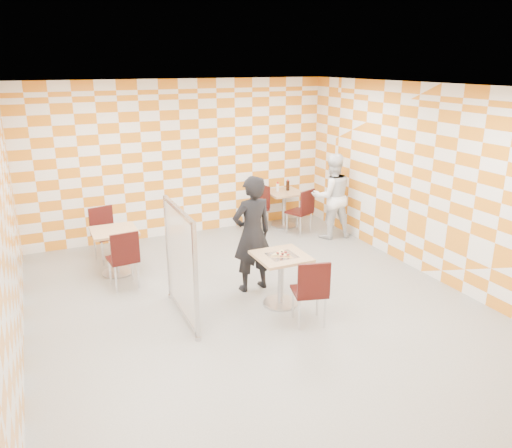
{
  "coord_description": "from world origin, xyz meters",
  "views": [
    {
      "loc": [
        -2.59,
        -5.8,
        3.29
      ],
      "look_at": [
        0.1,
        0.2,
        1.15
      ],
      "focal_mm": 35.0,
      "sensor_mm": 36.0,
      "label": 1
    }
  ],
  "objects_px": {
    "main_table": "(281,271)",
    "chair_main_front": "(311,288)",
    "second_table": "(284,203)",
    "empty_table": "(115,244)",
    "man_dark": "(252,234)",
    "man_white": "(332,196)",
    "partition": "(181,263)",
    "chair_empty_far": "(104,229)",
    "chair_second_side": "(259,204)",
    "chair_empty_near": "(124,255)",
    "sport_bottle": "(278,187)",
    "soda_bottle": "(288,186)",
    "chair_second_front": "(303,208)"
  },
  "relations": [
    {
      "from": "main_table",
      "to": "soda_bottle",
      "type": "height_order",
      "value": "soda_bottle"
    },
    {
      "from": "chair_empty_near",
      "to": "man_white",
      "type": "xyz_separation_m",
      "value": [
        4.11,
        0.77,
        0.28
      ]
    },
    {
      "from": "second_table",
      "to": "chair_empty_near",
      "type": "height_order",
      "value": "chair_empty_near"
    },
    {
      "from": "empty_table",
      "to": "partition",
      "type": "relative_size",
      "value": 0.48
    },
    {
      "from": "second_table",
      "to": "man_white",
      "type": "relative_size",
      "value": 0.45
    },
    {
      "from": "empty_table",
      "to": "main_table",
      "type": "bearing_deg",
      "value": -46.79
    },
    {
      "from": "empty_table",
      "to": "man_dark",
      "type": "bearing_deg",
      "value": -38.71
    },
    {
      "from": "chair_second_front",
      "to": "sport_bottle",
      "type": "bearing_deg",
      "value": 106.81
    },
    {
      "from": "empty_table",
      "to": "chair_main_front",
      "type": "distance_m",
      "value": 3.42
    },
    {
      "from": "chair_main_front",
      "to": "man_dark",
      "type": "height_order",
      "value": "man_dark"
    },
    {
      "from": "chair_second_front",
      "to": "chair_second_side",
      "type": "relative_size",
      "value": 1.0
    },
    {
      "from": "chair_main_front",
      "to": "chair_empty_near",
      "type": "relative_size",
      "value": 1.0
    },
    {
      "from": "chair_second_front",
      "to": "partition",
      "type": "height_order",
      "value": "partition"
    },
    {
      "from": "second_table",
      "to": "empty_table",
      "type": "bearing_deg",
      "value": -163.31
    },
    {
      "from": "chair_second_side",
      "to": "chair_empty_near",
      "type": "height_order",
      "value": "same"
    },
    {
      "from": "chair_main_front",
      "to": "man_white",
      "type": "distance_m",
      "value": 3.6
    },
    {
      "from": "partition",
      "to": "chair_main_front",
      "type": "bearing_deg",
      "value": -32.18
    },
    {
      "from": "sport_bottle",
      "to": "second_table",
      "type": "bearing_deg",
      "value": -34.56
    },
    {
      "from": "main_table",
      "to": "man_dark",
      "type": "relative_size",
      "value": 0.43
    },
    {
      "from": "empty_table",
      "to": "chair_empty_far",
      "type": "relative_size",
      "value": 0.81
    },
    {
      "from": "sport_bottle",
      "to": "man_dark",
      "type": "bearing_deg",
      "value": -123.52
    },
    {
      "from": "second_table",
      "to": "man_dark",
      "type": "xyz_separation_m",
      "value": [
        -1.82,
        -2.5,
        0.37
      ]
    },
    {
      "from": "chair_empty_near",
      "to": "sport_bottle",
      "type": "bearing_deg",
      "value": 27.52
    },
    {
      "from": "second_table",
      "to": "man_white",
      "type": "xyz_separation_m",
      "value": [
        0.53,
        -0.96,
        0.32
      ]
    },
    {
      "from": "chair_main_front",
      "to": "chair_second_front",
      "type": "bearing_deg",
      "value": 62.36
    },
    {
      "from": "second_table",
      "to": "main_table",
      "type": "bearing_deg",
      "value": -117.97
    },
    {
      "from": "partition",
      "to": "man_white",
      "type": "bearing_deg",
      "value": 29.07
    },
    {
      "from": "main_table",
      "to": "empty_table",
      "type": "relative_size",
      "value": 1.0
    },
    {
      "from": "man_dark",
      "to": "soda_bottle",
      "type": "bearing_deg",
      "value": -133.5
    },
    {
      "from": "empty_table",
      "to": "man_white",
      "type": "relative_size",
      "value": 0.45
    },
    {
      "from": "chair_second_side",
      "to": "chair_empty_far",
      "type": "relative_size",
      "value": 1.0
    },
    {
      "from": "chair_main_front",
      "to": "chair_second_front",
      "type": "height_order",
      "value": "same"
    },
    {
      "from": "second_table",
      "to": "man_dark",
      "type": "bearing_deg",
      "value": -126.1
    },
    {
      "from": "soda_bottle",
      "to": "man_dark",
      "type": "bearing_deg",
      "value": -127.07
    },
    {
      "from": "main_table",
      "to": "chair_main_front",
      "type": "xyz_separation_m",
      "value": [
        0.07,
        -0.71,
        0.04
      ]
    },
    {
      "from": "chair_empty_far",
      "to": "soda_bottle",
      "type": "bearing_deg",
      "value": 6.2
    },
    {
      "from": "soda_bottle",
      "to": "sport_bottle",
      "type": "bearing_deg",
      "value": 174.67
    },
    {
      "from": "chair_empty_far",
      "to": "soda_bottle",
      "type": "relative_size",
      "value": 4.02
    },
    {
      "from": "second_table",
      "to": "chair_second_front",
      "type": "relative_size",
      "value": 0.81
    },
    {
      "from": "empty_table",
      "to": "man_dark",
      "type": "relative_size",
      "value": 0.43
    },
    {
      "from": "empty_table",
      "to": "chair_empty_far",
      "type": "height_order",
      "value": "chair_empty_far"
    },
    {
      "from": "chair_second_side",
      "to": "sport_bottle",
      "type": "bearing_deg",
      "value": 7.02
    },
    {
      "from": "man_white",
      "to": "man_dark",
      "type": "bearing_deg",
      "value": 41.91
    },
    {
      "from": "main_table",
      "to": "chair_second_front",
      "type": "distance_m",
      "value": 3.07
    },
    {
      "from": "chair_main_front",
      "to": "man_dark",
      "type": "bearing_deg",
      "value": 99.75
    },
    {
      "from": "sport_bottle",
      "to": "chair_second_side",
      "type": "bearing_deg",
      "value": -172.98
    },
    {
      "from": "man_dark",
      "to": "main_table",
      "type": "bearing_deg",
      "value": 97.55
    },
    {
      "from": "man_dark",
      "to": "chair_empty_near",
      "type": "bearing_deg",
      "value": -30.44
    },
    {
      "from": "chair_second_side",
      "to": "soda_bottle",
      "type": "xyz_separation_m",
      "value": [
        0.68,
        0.03,
        0.31
      ]
    },
    {
      "from": "main_table",
      "to": "partition",
      "type": "relative_size",
      "value": 0.48
    }
  ]
}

